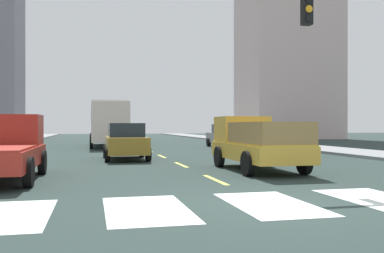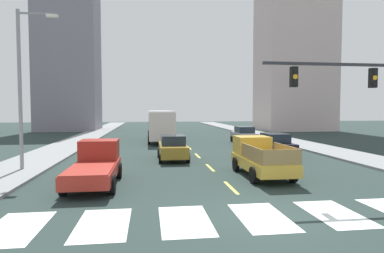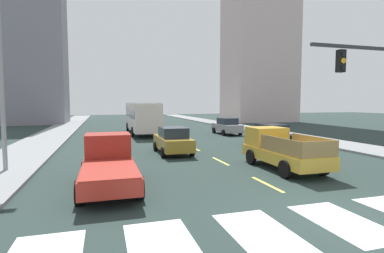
# 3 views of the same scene
# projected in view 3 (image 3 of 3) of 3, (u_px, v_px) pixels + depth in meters

# --- Properties ---
(ground_plane) EXTENTS (160.00, 160.00, 0.00)m
(ground_plane) POSITION_uv_depth(u_px,v_px,m) (343.00, 222.00, 8.25)
(ground_plane) COLOR #253430
(sidewalk_right) EXTENTS (3.70, 110.00, 0.15)m
(sidewalk_right) POSITION_uv_depth(u_px,v_px,m) (294.00, 136.00, 28.62)
(sidewalk_right) COLOR gray
(sidewalk_right) RESTS_ON ground
(sidewalk_left) EXTENTS (3.70, 110.00, 0.15)m
(sidewalk_left) POSITION_uv_depth(u_px,v_px,m) (35.00, 146.00, 22.26)
(sidewalk_left) COLOR gray
(sidewalk_left) RESTS_ON ground
(crosswalk_stripe_1) EXTENTS (1.58, 2.95, 0.01)m
(crosswalk_stripe_1) POSITION_uv_depth(u_px,v_px,m) (163.00, 247.00, 6.81)
(crosswalk_stripe_1) COLOR white
(crosswalk_stripe_1) RESTS_ON ground
(crosswalk_stripe_2) EXTENTS (1.58, 2.95, 0.01)m
(crosswalk_stripe_2) POSITION_uv_depth(u_px,v_px,m) (261.00, 233.00, 7.53)
(crosswalk_stripe_2) COLOR white
(crosswalk_stripe_2) RESTS_ON ground
(crosswalk_stripe_3) EXTENTS (1.58, 2.95, 0.01)m
(crosswalk_stripe_3) POSITION_uv_depth(u_px,v_px,m) (343.00, 222.00, 8.24)
(crosswalk_stripe_3) COLOR white
(crosswalk_stripe_3) RESTS_ON ground
(lane_dash_0) EXTENTS (0.16, 2.40, 0.01)m
(lane_dash_0) POSITION_uv_depth(u_px,v_px,m) (267.00, 184.00, 12.07)
(lane_dash_0) COLOR #D2D450
(lane_dash_0) RESTS_ON ground
(lane_dash_1) EXTENTS (0.16, 2.40, 0.01)m
(lane_dash_1) POSITION_uv_depth(u_px,v_px,m) (220.00, 161.00, 16.84)
(lane_dash_1) COLOR #D2D450
(lane_dash_1) RESTS_ON ground
(lane_dash_2) EXTENTS (0.16, 2.40, 0.01)m
(lane_dash_2) POSITION_uv_depth(u_px,v_px,m) (194.00, 148.00, 21.62)
(lane_dash_2) COLOR #D2D450
(lane_dash_2) RESTS_ON ground
(lane_dash_3) EXTENTS (0.16, 2.40, 0.01)m
(lane_dash_3) POSITION_uv_depth(u_px,v_px,m) (178.00, 140.00, 26.40)
(lane_dash_3) COLOR #D2D450
(lane_dash_3) RESTS_ON ground
(lane_dash_4) EXTENTS (0.16, 2.40, 0.01)m
(lane_dash_4) POSITION_uv_depth(u_px,v_px,m) (166.00, 134.00, 31.18)
(lane_dash_4) COLOR #D2D450
(lane_dash_4) RESTS_ON ground
(lane_dash_5) EXTENTS (0.16, 2.40, 0.01)m
(lane_dash_5) POSITION_uv_depth(u_px,v_px,m) (158.00, 130.00, 35.95)
(lane_dash_5) COLOR #D2D450
(lane_dash_5) RESTS_ON ground
(lane_dash_6) EXTENTS (0.16, 2.40, 0.01)m
(lane_dash_6) POSITION_uv_depth(u_px,v_px,m) (152.00, 127.00, 40.73)
(lane_dash_6) COLOR #D2D450
(lane_dash_6) RESTS_ON ground
(lane_dash_7) EXTENTS (0.16, 2.40, 0.01)m
(lane_dash_7) POSITION_uv_depth(u_px,v_px,m) (146.00, 125.00, 45.51)
(lane_dash_7) COLOR #D2D450
(lane_dash_7) RESTS_ON ground
(pickup_stakebed) EXTENTS (2.18, 5.20, 1.96)m
(pickup_stakebed) POSITION_uv_depth(u_px,v_px,m) (279.00, 149.00, 15.11)
(pickup_stakebed) COLOR gold
(pickup_stakebed) RESTS_ON ground
(pickup_dark) EXTENTS (2.18, 5.20, 1.96)m
(pickup_dark) POSITION_uv_depth(u_px,v_px,m) (109.00, 163.00, 11.78)
(pickup_dark) COLOR #A3261C
(pickup_dark) RESTS_ON ground
(city_bus) EXTENTS (2.72, 10.80, 3.32)m
(city_bus) POSITION_uv_depth(u_px,v_px,m) (142.00, 115.00, 31.71)
(city_bus) COLOR beige
(city_bus) RESTS_ON ground
(sedan_mid) EXTENTS (2.02, 4.40, 1.72)m
(sedan_mid) POSITION_uv_depth(u_px,v_px,m) (271.00, 136.00, 22.15)
(sedan_mid) COLOR black
(sedan_mid) RESTS_ON ground
(sedan_near_right) EXTENTS (2.02, 4.40, 1.72)m
(sedan_near_right) POSITION_uv_depth(u_px,v_px,m) (227.00, 126.00, 31.29)
(sedan_near_right) COLOR gray
(sedan_near_right) RESTS_ON ground
(sedan_near_left) EXTENTS (2.02, 4.40, 1.72)m
(sedan_near_left) POSITION_uv_depth(u_px,v_px,m) (173.00, 140.00, 19.35)
(sedan_near_left) COLOR olive
(sedan_near_left) RESTS_ON ground
(streetlight_left) EXTENTS (2.20, 0.28, 9.00)m
(streetlight_left) POSITION_uv_depth(u_px,v_px,m) (4.00, 66.00, 13.66)
(streetlight_left) COLOR gray
(streetlight_left) RESTS_ON ground
(block_mid_left) EXTENTS (9.33, 7.95, 27.23)m
(block_mid_left) POSITION_uv_depth(u_px,v_px,m) (32.00, 36.00, 45.86)
(block_mid_left) COLOR gray
(block_mid_left) RESTS_ON ground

